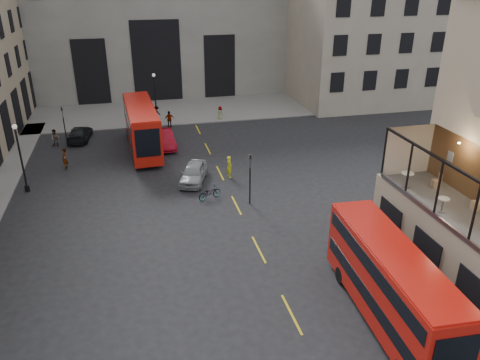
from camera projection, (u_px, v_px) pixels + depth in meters
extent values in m
plane|color=black|center=(329.00, 308.00, 23.39)|extent=(140.00, 140.00, 0.00)
cube|color=black|center=(424.00, 261.00, 23.63)|extent=(0.08, 9.20, 3.00)
cube|color=beige|center=(408.00, 150.00, 26.73)|extent=(3.00, 0.04, 2.90)
cube|color=black|center=(472.00, 157.00, 21.70)|extent=(3.00, 10.00, 0.04)
cube|color=slate|center=(433.00, 214.00, 22.53)|extent=(0.12, 10.00, 0.18)
cube|color=black|center=(444.00, 161.00, 21.40)|extent=(0.12, 10.00, 0.10)
cube|color=beige|center=(450.00, 157.00, 25.37)|extent=(0.04, 0.45, 0.55)
cylinder|color=#FFD899|center=(459.00, 143.00, 23.66)|extent=(0.12, 0.12, 0.05)
cube|color=tan|center=(451.00, 253.00, 23.85)|extent=(3.00, 11.00, 4.50)
cube|color=slate|center=(460.00, 213.00, 22.91)|extent=(3.00, 10.00, 0.10)
cube|color=gray|center=(152.00, 24.00, 61.21)|extent=(34.00, 10.00, 18.00)
cube|color=black|center=(157.00, 62.00, 58.38)|extent=(6.00, 0.12, 10.00)
cube|color=black|center=(91.00, 73.00, 57.09)|extent=(4.00, 0.12, 8.00)
cube|color=black|center=(220.00, 67.00, 60.49)|extent=(4.00, 0.12, 8.00)
cube|color=#AA9D89|center=(355.00, 17.00, 59.02)|extent=(16.00, 18.00, 20.00)
cube|color=slate|center=(155.00, 111.00, 55.79)|extent=(40.00, 12.00, 0.12)
cylinder|color=black|center=(250.00, 186.00, 33.25)|extent=(0.10, 0.10, 2.80)
imported|color=black|center=(250.00, 162.00, 32.47)|extent=(0.16, 0.20, 1.00)
cylinder|color=black|center=(65.00, 132.00, 44.46)|extent=(0.10, 0.10, 2.80)
imported|color=black|center=(62.00, 112.00, 43.68)|extent=(0.16, 0.20, 1.00)
cylinder|color=black|center=(22.00, 161.00, 34.71)|extent=(0.14, 0.14, 5.00)
cylinder|color=black|center=(27.00, 188.00, 35.64)|extent=(0.36, 0.36, 0.50)
sphere|color=silver|center=(14.00, 127.00, 33.63)|extent=(0.36, 0.36, 0.36)
cylinder|color=black|center=(155.00, 99.00, 51.24)|extent=(0.14, 0.14, 5.00)
cylinder|color=black|center=(157.00, 119.00, 52.17)|extent=(0.36, 0.36, 0.50)
sphere|color=silver|center=(154.00, 75.00, 50.16)|extent=(0.36, 0.36, 0.36)
cube|color=#B6140C|center=(390.00, 283.00, 21.76)|extent=(2.79, 10.06, 3.53)
cube|color=black|center=(388.00, 292.00, 21.97)|extent=(2.80, 9.52, 0.72)
cube|color=black|center=(393.00, 264.00, 21.32)|extent=(2.80, 9.52, 0.72)
cube|color=#B6140C|center=(395.00, 251.00, 21.03)|extent=(2.68, 9.85, 0.11)
cylinder|color=black|center=(341.00, 275.00, 25.14)|extent=(0.30, 0.92, 0.90)
cylinder|color=black|center=(376.00, 271.00, 25.47)|extent=(0.30, 0.92, 0.90)
cube|color=red|center=(142.00, 127.00, 43.00)|extent=(2.98, 10.89, 3.82)
cube|color=black|center=(142.00, 132.00, 43.22)|extent=(2.99, 10.30, 0.78)
cube|color=black|center=(141.00, 114.00, 42.51)|extent=(2.99, 10.30, 0.78)
cube|color=red|center=(140.00, 106.00, 42.20)|extent=(2.87, 10.67, 0.12)
cylinder|color=black|center=(129.00, 135.00, 46.47)|extent=(0.32, 0.99, 0.98)
cylinder|color=black|center=(151.00, 133.00, 47.04)|extent=(0.32, 0.99, 0.98)
cylinder|color=black|center=(135.00, 161.00, 40.15)|extent=(0.32, 0.99, 0.98)
cylinder|color=black|center=(160.00, 158.00, 40.72)|extent=(0.32, 0.99, 0.98)
imported|color=gray|center=(194.00, 173.00, 37.11)|extent=(3.11, 4.70, 1.49)
imported|color=#9E091A|center=(164.00, 139.00, 44.37)|extent=(2.06, 4.99, 1.61)
imported|color=black|center=(80.00, 133.00, 46.28)|extent=(2.41, 4.81, 1.34)
imported|color=gray|center=(210.00, 193.00, 34.38)|extent=(1.97, 1.31, 0.98)
imported|color=yellow|center=(229.00, 167.00, 37.83)|extent=(0.48, 0.69, 1.81)
imported|color=gray|center=(55.00, 138.00, 44.51)|extent=(0.96, 0.83, 1.68)
imported|color=gray|center=(156.00, 114.00, 51.90)|extent=(1.28, 1.21, 1.74)
imported|color=gray|center=(169.00, 119.00, 49.95)|extent=(1.04, 0.44, 1.78)
imported|color=gray|center=(220.00, 113.00, 52.52)|extent=(0.80, 0.90, 1.54)
imported|color=gray|center=(65.00, 159.00, 39.34)|extent=(0.50, 0.71, 1.84)
cylinder|color=silver|center=(444.00, 199.00, 22.71)|extent=(0.58, 0.58, 0.04)
cylinder|color=slate|center=(442.00, 205.00, 22.85)|extent=(0.08, 0.08, 0.68)
cylinder|color=slate|center=(441.00, 211.00, 22.99)|extent=(0.43, 0.43, 0.03)
cylinder|color=white|center=(408.00, 173.00, 25.30)|extent=(0.66, 0.66, 0.04)
cylinder|color=slate|center=(407.00, 180.00, 25.46)|extent=(0.09, 0.09, 0.77)
cylinder|color=slate|center=(406.00, 186.00, 25.62)|extent=(0.48, 0.48, 0.03)
cube|color=#D7AE7C|center=(476.00, 206.00, 23.03)|extent=(0.49, 0.49, 0.46)
cube|color=tan|center=(436.00, 184.00, 25.48)|extent=(0.45, 0.45, 0.42)
cube|color=tan|center=(440.00, 177.00, 25.33)|extent=(0.10, 0.39, 0.37)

